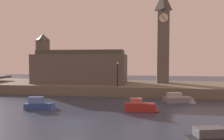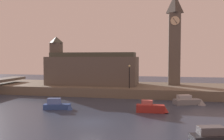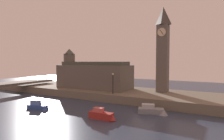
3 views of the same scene
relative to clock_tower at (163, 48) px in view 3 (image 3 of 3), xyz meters
name	(u,v)px [view 3 (image 3 of 3)]	position (x,y,z in m)	size (l,w,h in m)	color
ground_plane	(36,124)	(-9.29, -21.96, -9.98)	(120.00, 120.00, 0.00)	#2D384C
far_embankment	(116,93)	(-9.29, -1.96, -9.23)	(70.00, 12.00, 1.50)	#6B6051
clock_tower	(163,48)	(0.00, 0.00, 0.00)	(2.26, 2.31, 16.39)	#5B544C
parliament_hall	(93,75)	(-15.09, -2.08, -5.61)	(16.51, 6.75, 8.96)	#5B544C
streetlamp	(113,81)	(-7.33, -6.70, -6.11)	(0.36, 0.36, 3.79)	black
boat_cruiser_grey	(153,110)	(1.57, -10.72, -9.50)	(4.58, 2.59, 1.35)	gray
boat_tour_blue	(38,106)	(-14.88, -17.09, -9.50)	(3.87, 1.68, 1.43)	#2D4C93
boat_dinghy_red	(103,115)	(-3.37, -16.47, -9.45)	(3.77, 1.17, 1.43)	maroon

